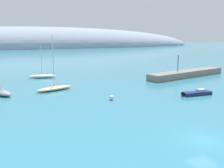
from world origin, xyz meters
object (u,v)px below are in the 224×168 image
sailboat_sand_near_shore (54,88)px  motorboat_navy_foreground (197,93)px  sailboat_white_outer_mooring (42,76)px  harbor_lamp_post (178,60)px  mooring_buoy_white (111,98)px  sailboat_grey_mid_mooring (1,92)px

sailboat_sand_near_shore → motorboat_navy_foreground: size_ratio=1.77×
sailboat_white_outer_mooring → harbor_lamp_post: 33.49m
mooring_buoy_white → sailboat_grey_mid_mooring: bearing=148.5°
motorboat_navy_foreground → mooring_buoy_white: (-15.01, 2.42, 0.03)m
sailboat_grey_mid_mooring → sailboat_white_outer_mooring: bearing=119.6°
sailboat_sand_near_shore → sailboat_grey_mid_mooring: sailboat_sand_near_shore is taller
sailboat_sand_near_shore → sailboat_grey_mid_mooring: size_ratio=1.08×
mooring_buoy_white → sailboat_white_outer_mooring: bearing=106.6°
mooring_buoy_white → harbor_lamp_post: harbor_lamp_post is taller
harbor_lamp_post → mooring_buoy_white: bearing=-147.8°
sailboat_sand_near_shore → harbor_lamp_post: (30.93, 4.26, 3.67)m
sailboat_grey_mid_mooring → harbor_lamp_post: sailboat_grey_mid_mooring is taller
mooring_buoy_white → harbor_lamp_post: 28.17m
sailboat_white_outer_mooring → harbor_lamp_post: (31.38, -11.09, 3.68)m
sailboat_grey_mid_mooring → motorboat_navy_foreground: 33.98m
motorboat_navy_foreground → sailboat_white_outer_mooring: bearing=131.2°
sailboat_white_outer_mooring → motorboat_navy_foreground: 36.37m
mooring_buoy_white → harbor_lamp_post: (23.62, 14.87, 3.78)m
sailboat_grey_mid_mooring → harbor_lamp_post: 40.63m
sailboat_grey_mid_mooring → mooring_buoy_white: bearing=27.2°
sailboat_grey_mid_mooring → motorboat_navy_foreground: sailboat_grey_mid_mooring is taller
sailboat_white_outer_mooring → sailboat_sand_near_shore: bearing=104.2°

